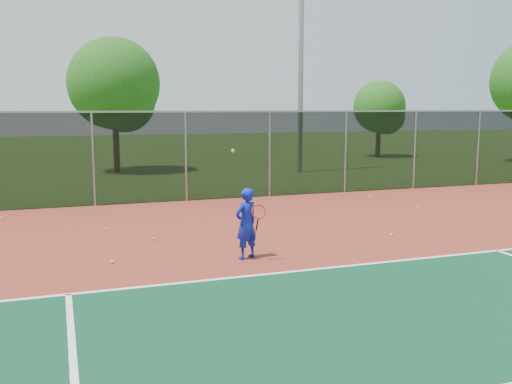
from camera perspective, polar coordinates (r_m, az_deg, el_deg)
court_apron at (r=11.70m, az=18.95°, el=-7.61°), size 30.00×20.00×0.02m
fence_back at (r=20.13m, az=1.35°, el=3.93°), size 30.00×0.06×3.03m
tennis_player at (r=11.87m, az=-0.98°, el=-3.14°), size 0.64×0.68×2.30m
practice_ball_1 at (r=20.23m, az=11.22°, el=-0.52°), size 0.07×0.07×0.07m
practice_ball_2 at (r=13.84m, az=-10.12°, el=-4.62°), size 0.07×0.07×0.07m
practice_ball_3 at (r=15.23m, az=-14.72°, el=-3.57°), size 0.07×0.07×0.07m
practice_ball_4 at (r=12.00m, az=-14.17°, el=-6.79°), size 0.07×0.07×0.07m
practice_ball_5 at (r=18.62m, az=15.89°, el=-1.45°), size 0.07×0.07×0.07m
practice_ball_6 at (r=14.45m, az=13.39°, el=-4.16°), size 0.07×0.07×0.07m
practice_ball_7 at (r=17.63m, az=-24.07°, el=-2.41°), size 0.07×0.07×0.07m
floodlight_n at (r=28.14m, az=4.55°, el=15.75°), size 0.90×0.40×11.92m
tree_back_left at (r=28.72m, az=-13.78°, el=10.08°), size 4.43×4.43×6.51m
tree_back_mid at (r=37.40m, az=12.40°, el=8.09°), size 3.30×3.30×4.84m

